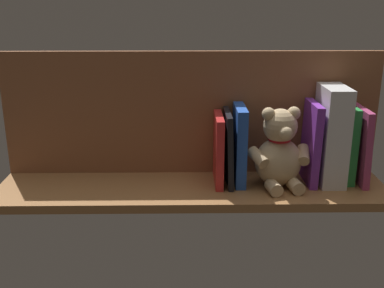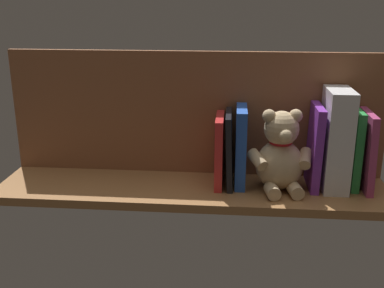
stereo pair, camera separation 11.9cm
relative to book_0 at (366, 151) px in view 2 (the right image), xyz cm
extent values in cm
cube|color=#9E6B3D|center=(43.67, 2.15, -11.05)|extent=(100.51, 24.25, 2.20)
cube|color=brown|center=(43.67, -7.72, 6.74)|extent=(100.51, 1.50, 33.39)
cube|color=#B23F72|center=(0.00, 0.00, 0.00)|extent=(2.36, 13.14, 19.95)
cube|color=green|center=(2.74, -1.15, 0.13)|extent=(1.98, 10.85, 20.16)
cube|color=white|center=(7.70, 0.06, 2.77)|extent=(6.19, 13.07, 25.46)
cube|color=purple|center=(12.70, -0.22, 0.65)|extent=(2.43, 12.70, 21.25)
ellipsoid|color=#D1B284|center=(21.52, 2.39, -3.63)|extent=(13.58, 12.54, 12.64)
sphere|color=#D1B284|center=(21.52, 2.39, 5.95)|extent=(8.69, 8.69, 8.69)
sphere|color=#D1B284|center=(18.30, 1.86, 9.21)|extent=(3.36, 3.36, 3.36)
sphere|color=#D1B284|center=(24.74, 2.91, 9.21)|extent=(3.36, 3.36, 3.36)
sphere|color=beige|center=(20.93, 6.03, 5.29)|extent=(3.36, 3.36, 3.36)
cylinder|color=#D1B284|center=(15.34, 2.98, -1.42)|extent=(4.07, 6.65, 4.68)
cylinder|color=#D1B284|center=(27.19, 4.91, -1.42)|extent=(5.62, 6.87, 4.68)
cylinder|color=#D1B284|center=(17.85, 7.23, -8.28)|extent=(4.08, 5.22, 3.36)
cylinder|color=#D1B284|center=(23.46, 8.15, -8.28)|extent=(4.08, 5.22, 3.36)
torus|color=red|center=(21.52, 2.39, 2.49)|extent=(6.62, 6.62, 0.99)
cube|color=blue|center=(31.31, -0.34, 0.19)|extent=(2.64, 12.46, 20.28)
cube|color=black|center=(34.21, 0.20, -0.43)|extent=(2.16, 13.54, 19.09)
cube|color=red|center=(36.78, 0.12, -0.89)|extent=(1.97, 13.38, 18.13)
camera|label=1|loc=(45.36, 115.23, 37.72)|focal=43.93mm
camera|label=2|loc=(33.50, 114.79, 37.72)|focal=43.93mm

